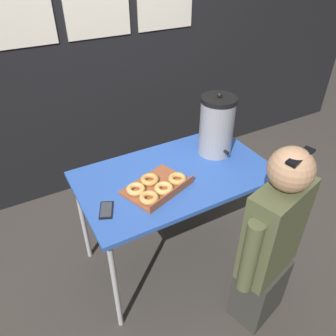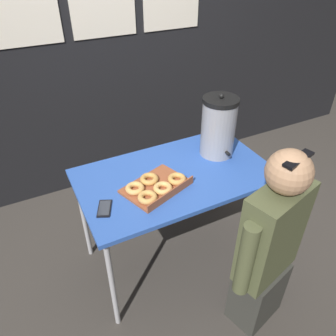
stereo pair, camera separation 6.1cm
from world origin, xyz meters
The scene contains 7 objects.
ground_plane centered at (0.00, 0.00, 0.00)m, with size 12.00×12.00×0.00m, color #3D3833.
back_wall centered at (0.00, 1.22, 1.34)m, with size 6.00×0.11×2.67m.
folding_table centered at (0.00, 0.00, 0.71)m, with size 1.20×0.70×0.77m.
donut_box centered at (-0.17, -0.09, 0.79)m, with size 0.43×0.36×0.05m.
coffee_urn centered at (0.36, 0.09, 0.97)m, with size 0.23×0.26×0.43m.
cell_phone centered at (-0.49, -0.11, 0.77)m, with size 0.12×0.15×0.01m.
person_seated centered at (0.24, -0.63, 0.59)m, with size 0.51×0.28×1.22m.
Camera 2 is at (-0.78, -1.44, 1.98)m, focal length 35.00 mm.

